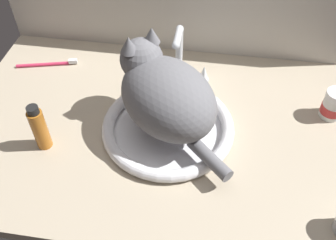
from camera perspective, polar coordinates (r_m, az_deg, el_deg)
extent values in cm
cube|color=#B7A88E|center=(99.78, -2.01, -1.54)|extent=(105.41, 68.70, 3.00)
cube|color=beige|center=(117.49, 0.98, 16.50)|extent=(105.41, 2.40, 33.54)
torus|color=white|center=(96.43, 0.00, -0.98)|extent=(34.17, 34.17, 3.18)
cylinder|color=white|center=(97.39, 0.00, -1.49)|extent=(29.40, 29.40, 0.60)
cylinder|color=silver|center=(111.24, 1.60, 6.44)|extent=(4.00, 4.00, 2.01)
cylinder|color=silver|center=(105.75, 1.69, 10.09)|extent=(2.00, 2.00, 15.66)
sphere|color=silver|center=(101.27, 1.79, 13.65)|extent=(2.20, 2.20, 2.20)
cylinder|color=silver|center=(98.30, 1.51, 12.52)|extent=(2.00, 7.18, 2.00)
sphere|color=silver|center=(95.37, 1.21, 11.32)|extent=(2.10, 2.10, 2.10)
cylinder|color=silver|center=(112.27, -2.16, 6.72)|extent=(3.20, 3.20, 1.60)
cone|color=silver|center=(110.31, -2.20, 7.95)|extent=(2.88, 2.88, 4.57)
cylinder|color=silver|center=(110.97, 5.39, 5.95)|extent=(3.20, 3.20, 1.60)
cone|color=silver|center=(108.98, 5.50, 7.18)|extent=(2.88, 2.88, 4.57)
ellipsoid|color=slate|center=(89.23, 0.00, 3.37)|extent=(33.46, 33.40, 16.98)
sphere|color=slate|center=(93.04, -4.05, 9.19)|extent=(10.80, 10.80, 10.80)
cone|color=slate|center=(88.29, -6.03, 11.39)|extent=(4.10, 4.10, 4.05)
cone|color=slate|center=(91.08, -2.51, 12.84)|extent=(4.10, 4.10, 4.05)
ellipsoid|color=silver|center=(96.47, -5.37, 9.84)|extent=(5.49, 5.50, 3.46)
ellipsoid|color=silver|center=(95.65, -3.42, 6.15)|extent=(13.18, 13.21, 9.34)
cylinder|color=slate|center=(86.32, 6.32, -5.82)|extent=(11.28, 11.20, 3.20)
cylinder|color=#B2661E|center=(95.31, -18.93, -1.38)|extent=(3.70, 3.70, 11.45)
cylinder|color=black|center=(90.76, -19.92, 1.42)|extent=(2.78, 2.78, 1.80)
cylinder|color=white|center=(108.25, 23.78, 1.85)|extent=(5.55, 5.55, 6.47)
cylinder|color=#D13838|center=(108.58, 23.70, 1.66)|extent=(5.72, 5.72, 2.59)
cylinder|color=#D83359|center=(123.16, -18.54, 8.02)|extent=(15.79, 4.97, 1.00)
cube|color=white|center=(120.90, -14.29, 8.69)|extent=(2.82, 1.81, 1.20)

